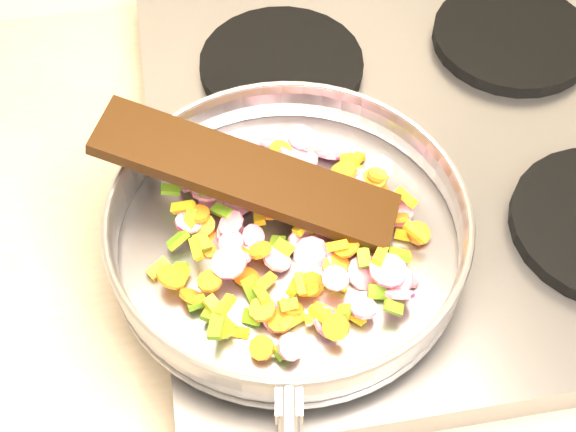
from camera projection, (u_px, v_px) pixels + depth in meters
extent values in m
cube|color=#939399|center=(427.00, 155.00, 0.88)|extent=(0.60, 0.60, 0.04)
cylinder|color=black|center=(330.00, 265.00, 0.77)|extent=(0.19, 0.19, 0.02)
cylinder|color=black|center=(281.00, 65.00, 0.93)|extent=(0.19, 0.19, 0.02)
cylinder|color=black|center=(512.00, 37.00, 0.96)|extent=(0.19, 0.19, 0.02)
cylinder|color=#9E9EA5|center=(288.00, 242.00, 0.77)|extent=(0.34, 0.34, 0.01)
torus|color=#9E9EA5|center=(288.00, 227.00, 0.75)|extent=(0.37, 0.37, 0.05)
torus|color=#9E9EA5|center=(288.00, 213.00, 0.73)|extent=(0.34, 0.34, 0.01)
cube|color=#9E9EA5|center=(289.00, 402.00, 0.63)|extent=(0.03, 0.03, 0.02)
cylinder|color=#CE1458|center=(396.00, 281.00, 0.73)|extent=(0.04, 0.05, 0.03)
cube|color=#639B1B|center=(352.00, 170.00, 0.81)|extent=(0.03, 0.02, 0.01)
cylinder|color=orange|center=(232.00, 182.00, 0.78)|extent=(0.03, 0.03, 0.01)
cube|color=yellow|center=(213.00, 305.00, 0.70)|extent=(0.02, 0.02, 0.01)
cube|color=yellow|center=(336.00, 285.00, 0.73)|extent=(0.02, 0.02, 0.01)
cube|color=yellow|center=(356.00, 160.00, 0.82)|extent=(0.02, 0.02, 0.01)
cylinder|color=#CE1458|center=(396.00, 212.00, 0.78)|extent=(0.05, 0.05, 0.01)
cylinder|color=orange|center=(301.00, 177.00, 0.79)|extent=(0.04, 0.04, 0.03)
cylinder|color=orange|center=(280.00, 321.00, 0.70)|extent=(0.02, 0.02, 0.01)
cylinder|color=orange|center=(199.00, 214.00, 0.76)|extent=(0.03, 0.03, 0.01)
cube|color=#639B1B|center=(354.00, 171.00, 0.81)|extent=(0.01, 0.02, 0.01)
cube|color=yellow|center=(181.00, 277.00, 0.73)|extent=(0.02, 0.02, 0.01)
cylinder|color=orange|center=(351.00, 198.00, 0.78)|extent=(0.03, 0.02, 0.02)
cylinder|color=#CE1458|center=(388.00, 270.00, 0.72)|extent=(0.05, 0.05, 0.01)
cube|color=#639B1B|center=(220.00, 156.00, 0.80)|extent=(0.03, 0.02, 0.01)
cube|color=#639B1B|center=(179.00, 272.00, 0.74)|extent=(0.02, 0.02, 0.01)
cube|color=yellow|center=(183.00, 207.00, 0.76)|extent=(0.03, 0.02, 0.02)
cube|color=yellow|center=(405.00, 235.00, 0.76)|extent=(0.02, 0.02, 0.01)
cube|color=yellow|center=(415.00, 232.00, 0.74)|extent=(0.02, 0.02, 0.02)
cylinder|color=orange|center=(262.00, 348.00, 0.69)|extent=(0.03, 0.03, 0.02)
cube|color=yellow|center=(380.00, 256.00, 0.73)|extent=(0.02, 0.02, 0.01)
cylinder|color=orange|center=(302.00, 183.00, 0.78)|extent=(0.04, 0.04, 0.01)
cube|color=#639B1B|center=(277.00, 245.00, 0.76)|extent=(0.02, 0.02, 0.01)
cube|color=yellow|center=(215.00, 151.00, 0.81)|extent=(0.02, 0.02, 0.01)
cylinder|color=orange|center=(345.00, 186.00, 0.80)|extent=(0.04, 0.03, 0.03)
cylinder|color=orange|center=(204.00, 225.00, 0.76)|extent=(0.03, 0.03, 0.01)
cube|color=#639B1B|center=(216.00, 327.00, 0.68)|extent=(0.02, 0.03, 0.01)
cube|color=#639B1B|center=(206.00, 191.00, 0.78)|extent=(0.02, 0.02, 0.01)
cube|color=yellow|center=(253.00, 166.00, 0.79)|extent=(0.02, 0.02, 0.01)
cylinder|color=#CE1458|center=(232.00, 235.00, 0.76)|extent=(0.04, 0.04, 0.01)
cube|color=yellow|center=(158.00, 269.00, 0.74)|extent=(0.02, 0.02, 0.01)
cylinder|color=#CE1458|center=(231.00, 242.00, 0.74)|extent=(0.03, 0.03, 0.01)
cylinder|color=orange|center=(398.00, 217.00, 0.77)|extent=(0.03, 0.03, 0.02)
cylinder|color=orange|center=(336.00, 327.00, 0.69)|extent=(0.03, 0.03, 0.02)
cube|color=yellow|center=(406.00, 197.00, 0.77)|extent=(0.02, 0.03, 0.02)
cylinder|color=orange|center=(246.00, 277.00, 0.74)|extent=(0.03, 0.03, 0.01)
cube|color=#639B1B|center=(222.00, 211.00, 0.76)|extent=(0.02, 0.03, 0.02)
cylinder|color=orange|center=(210.00, 281.00, 0.72)|extent=(0.03, 0.03, 0.01)
cube|color=yellow|center=(355.00, 315.00, 0.71)|extent=(0.02, 0.02, 0.01)
cube|color=#639B1B|center=(378.00, 179.00, 0.79)|extent=(0.02, 0.01, 0.02)
cylinder|color=#CE1458|center=(301.00, 137.00, 0.81)|extent=(0.04, 0.04, 0.01)
cylinder|color=orange|center=(311.00, 284.00, 0.73)|extent=(0.03, 0.03, 0.02)
cylinder|color=#CE1458|center=(271.00, 144.00, 0.83)|extent=(0.03, 0.04, 0.03)
cylinder|color=orange|center=(246.00, 177.00, 0.80)|extent=(0.03, 0.03, 0.02)
cube|color=#639B1B|center=(288.00, 304.00, 0.70)|extent=(0.02, 0.02, 0.01)
cylinder|color=#CE1458|center=(312.00, 254.00, 0.75)|extent=(0.05, 0.04, 0.03)
cylinder|color=#CE1458|center=(236.00, 256.00, 0.74)|extent=(0.04, 0.04, 0.02)
cylinder|color=#CE1458|center=(352.00, 181.00, 0.78)|extent=(0.04, 0.04, 0.02)
cube|color=yellow|center=(252.00, 174.00, 0.81)|extent=(0.03, 0.02, 0.02)
cylinder|color=#CE1458|center=(253.00, 237.00, 0.75)|extent=(0.03, 0.03, 0.02)
cube|color=#639B1B|center=(252.00, 289.00, 0.72)|extent=(0.02, 0.02, 0.02)
cylinder|color=#CE1458|center=(192.00, 179.00, 0.79)|extent=(0.04, 0.04, 0.03)
cylinder|color=#CE1458|center=(204.00, 194.00, 0.78)|extent=(0.03, 0.03, 0.02)
cylinder|color=orange|center=(346.00, 246.00, 0.74)|extent=(0.03, 0.03, 0.02)
cube|color=yellow|center=(327.00, 311.00, 0.71)|extent=(0.03, 0.02, 0.02)
cylinder|color=orange|center=(243.00, 248.00, 0.75)|extent=(0.03, 0.03, 0.02)
cylinder|color=#CE1458|center=(341.00, 258.00, 0.75)|extent=(0.04, 0.04, 0.01)
cylinder|color=#CE1458|center=(277.00, 259.00, 0.74)|extent=(0.04, 0.04, 0.02)
cube|color=yellow|center=(292.00, 321.00, 0.71)|extent=(0.03, 0.02, 0.01)
cube|color=#639B1B|center=(347.00, 165.00, 0.81)|extent=(0.02, 0.03, 0.02)
cube|color=yellow|center=(338.00, 246.00, 0.74)|extent=(0.02, 0.01, 0.02)
cylinder|color=orange|center=(364.00, 246.00, 0.75)|extent=(0.02, 0.02, 0.01)
cube|color=yellow|center=(224.00, 325.00, 0.70)|extent=(0.02, 0.02, 0.02)
cylinder|color=#CE1458|center=(330.00, 154.00, 0.83)|extent=(0.04, 0.04, 0.03)
cylinder|color=orange|center=(305.00, 201.00, 0.79)|extent=(0.04, 0.04, 0.02)
cylinder|color=#CE1458|center=(290.00, 347.00, 0.68)|extent=(0.02, 0.03, 0.03)
cylinder|color=orange|center=(358.00, 204.00, 0.78)|extent=(0.03, 0.03, 0.03)
cube|color=#639B1B|center=(353.00, 190.00, 0.80)|extent=(0.02, 0.02, 0.02)
cylinder|color=#CE1458|center=(303.00, 164.00, 0.81)|extent=(0.03, 0.04, 0.03)
cube|color=yellow|center=(364.00, 220.00, 0.75)|extent=(0.02, 0.02, 0.01)
cylinder|color=#CE1458|center=(214.00, 198.00, 0.79)|extent=(0.04, 0.04, 0.02)
cube|color=#639B1B|center=(304.00, 173.00, 0.79)|extent=(0.02, 0.01, 0.01)
cylinder|color=orange|center=(272.00, 209.00, 0.76)|extent=(0.03, 0.03, 0.02)
cube|color=yellow|center=(196.00, 249.00, 0.73)|extent=(0.01, 0.02, 0.01)
cylinder|color=#CE1458|center=(230.00, 192.00, 0.79)|extent=(0.04, 0.04, 0.02)
cylinder|color=#CE1458|center=(365.00, 209.00, 0.78)|extent=(0.04, 0.04, 0.02)
cylinder|color=orange|center=(379.00, 196.00, 0.79)|extent=(0.03, 0.03, 0.03)
cube|color=#639B1B|center=(262.00, 295.00, 0.71)|extent=(0.02, 0.02, 0.01)
cylinder|color=orange|center=(377.00, 176.00, 0.79)|extent=(0.02, 0.02, 0.01)
cube|color=#639B1B|center=(202.00, 242.00, 0.75)|extent=(0.02, 0.02, 0.01)
cylinder|color=#CE1458|center=(364.00, 308.00, 0.70)|extent=(0.03, 0.03, 0.01)
cylinder|color=#CE1458|center=(360.00, 230.00, 0.76)|extent=(0.05, 0.05, 0.02)
cylinder|color=#CE1458|center=(400.00, 294.00, 0.71)|extent=(0.04, 0.03, 0.03)
cube|color=#639B1B|center=(212.00, 312.00, 0.71)|extent=(0.02, 0.02, 0.01)
cylinder|color=orange|center=(171.00, 277.00, 0.72)|extent=(0.03, 0.04, 0.02)
cylinder|color=orange|center=(419.00, 233.00, 0.76)|extent=(0.03, 0.03, 0.01)
cube|color=#639B1B|center=(309.00, 204.00, 0.77)|extent=(0.01, 0.02, 0.01)
cylinder|color=#CE1458|center=(237.00, 203.00, 0.78)|extent=(0.04, 0.04, 0.01)
cube|color=#639B1B|center=(364.00, 258.00, 0.73)|extent=(0.01, 0.02, 0.01)
cube|color=#639B1B|center=(171.00, 190.00, 0.78)|extent=(0.02, 0.01, 0.01)
cube|color=yellow|center=(323.00, 315.00, 0.70)|extent=(0.02, 0.03, 0.01)
cube|color=#639B1B|center=(265.00, 173.00, 0.79)|extent=(0.02, 0.02, 0.02)
cylinder|color=#CE1458|center=(326.00, 244.00, 0.76)|extent=(0.03, 0.03, 0.01)
cube|color=#639B1B|center=(284.00, 168.00, 0.81)|extent=(0.02, 0.02, 0.01)
cylinder|color=#CE1458|center=(371.00, 223.00, 0.77)|extent=(0.04, 0.03, 0.03)
cylinder|color=orange|center=(262.00, 309.00, 0.70)|extent=(0.03, 0.03, 0.01)
cylinder|color=orange|center=(309.00, 289.00, 0.72)|extent=(0.03, 0.03, 0.02)
cube|color=#639B1B|center=(344.00, 312.00, 0.70)|extent=(0.02, 0.02, 0.02)
cube|color=yellow|center=(226.00, 250.00, 0.74)|extent=(0.01, 0.02, 0.02)
cylinder|color=#CE1458|center=(398.00, 210.00, 0.78)|extent=(0.04, 0.04, 0.02)
cylinder|color=#CE1458|center=(225.00, 244.00, 0.75)|extent=(0.03, 0.03, 0.03)
cube|color=#639B1B|center=(399.00, 254.00, 0.74)|extent=(0.02, 0.02, 0.02)
cube|color=yellow|center=(356.00, 205.00, 0.77)|extent=(0.02, 0.02, 0.01)
cube|color=#639B1B|center=(352.00, 195.00, 0.77)|extent=(0.02, 0.02, 0.02)
cylinder|color=#CE1458|center=(231.00, 223.00, 0.75)|extent=(0.03, 0.03, 0.02)
cube|color=yellow|center=(336.00, 217.00, 0.75)|extent=(0.02, 0.03, 0.02)
cylinder|color=#CE1458|center=(281.00, 316.00, 0.71)|extent=(0.05, 0.04, 0.03)
cylinder|color=#CE1458|center=(280.00, 163.00, 0.80)|extent=(0.04, 0.05, 0.02)
cylinder|color=orange|center=(375.00, 179.00, 0.79)|extent=(0.03, 0.03, 0.02)
cylinder|color=orange|center=(260.00, 250.00, 0.74)|extent=(0.03, 0.03, 0.02)
cylinder|color=#CE1458|center=(348.00, 178.00, 0.81)|extent=(0.04, 0.03, 0.02)
cylinder|color=orange|center=(313.00, 231.00, 0.77)|extent=(0.03, 0.02, 0.02)
cube|color=yellow|center=(260.00, 215.00, 0.77)|extent=(0.01, 0.03, 0.01)
cylinder|color=#CE1458|center=(374.00, 193.00, 0.79)|extent=(0.04, 0.04, 0.03)
cylinder|color=orange|center=(316.00, 209.00, 0.78)|extent=(0.03, 0.03, 0.02)
cube|color=yellow|center=(225.00, 305.00, 0.69)|extent=(0.02, 0.02, 0.01)
cube|color=yellow|center=(261.00, 174.00, 0.79)|extent=(0.01, 0.02, 0.01)
cylinder|color=#CE1458|center=(356.00, 174.00, 0.80)|extent=(0.03, 0.03, 0.02)
cylinder|color=#CE1458|center=(229.00, 262.00, 0.72)|extent=(0.04, 0.04, 0.02)
cube|color=#639B1B|center=(226.00, 326.00, 0.70)|extent=(0.02, 0.02, 0.01)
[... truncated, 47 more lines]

